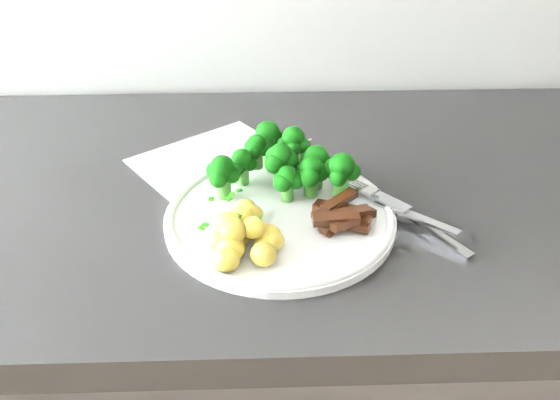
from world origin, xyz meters
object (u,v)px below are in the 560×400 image
Objects in this scene: broccoli at (285,160)px; beef_strips at (341,216)px; knife at (415,222)px; recipe_paper at (239,179)px; potatoes at (243,233)px; plate at (280,216)px; fork at (399,207)px.

beef_strips is (0.06, -0.09, -0.03)m from broccoli.
knife is at bearing -29.83° from broccoli.
recipe_paper is 2.84× the size of potatoes.
plate reaches higher than recipe_paper.
fork is (0.18, 0.06, -0.01)m from potatoes.
recipe_paper is 1.93× the size of knife.
beef_strips reaches higher than fork.
knife is (0.02, -0.02, -0.01)m from fork.
potatoes is at bearing -86.93° from recipe_paper.
potatoes is 0.20m from knife.
beef_strips is at bearing 18.16° from potatoes.
broccoli is at bearing 150.17° from knife.
plate is at bearing 53.80° from potatoes.
fork is (0.07, 0.02, -0.00)m from beef_strips.
fork is at bearing -0.77° from plate.
plate is 1.99× the size of fork.
plate is 0.08m from broccoli.
fork is at bearing 15.14° from beef_strips.
broccoli reaches higher than potatoes.
fork is at bearing -27.48° from recipe_paper.
potatoes is at bearing -112.51° from broccoli.
fork is at bearing 133.48° from knife.
plate is 0.16m from knife.
beef_strips reaches higher than knife.
recipe_paper is 0.11m from plate.
plate is 0.07m from beef_strips.
fork reaches higher than recipe_paper.
potatoes reaches higher than fork.
beef_strips reaches higher than recipe_paper.
plate is 1.46× the size of broccoli.
fork is at bearing -27.11° from broccoli.
beef_strips is 0.56× the size of fork.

